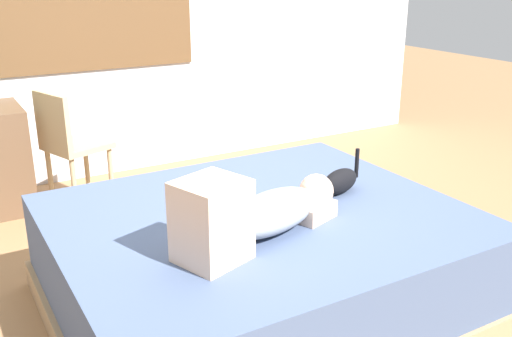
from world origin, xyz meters
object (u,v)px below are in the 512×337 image
Objects in this scene: cat at (338,182)px; chair_by_desk at (68,141)px; person_lying at (258,213)px; bed at (259,262)px.

chair_by_desk reaches higher than cat.
chair_by_desk is at bearing 100.33° from person_lying.
person_lying is 0.66m from cat.
cat is 2.02m from chair_by_desk.
bed is 1.86m from chair_by_desk.
bed is 0.59m from cat.
cat is at bearing 20.27° from person_lying.
cat is 0.40× the size of chair_by_desk.
bed is 2.13× the size of person_lying.
person_lying is (-0.13, -0.22, 0.38)m from bed.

